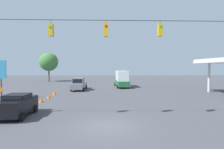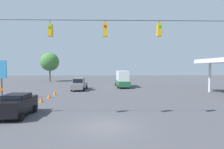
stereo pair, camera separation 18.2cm
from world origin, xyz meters
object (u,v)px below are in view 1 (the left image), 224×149
pickup_truck_grey_withflow_far (79,84)px  box_truck_green_oncoming_deep (122,79)px  sedan_black_parked_shoulder (18,105)px  traffic_cone_second (41,100)px  traffic_cone_nearest (30,106)px  overhead_signal_span (107,53)px  traffic_cone_third (49,96)px  tree_horizon_left (49,62)px  traffic_cone_fourth (55,93)px

pickup_truck_grey_withflow_far → box_truck_green_oncoming_deep: size_ratio=0.76×
sedan_black_parked_shoulder → box_truck_green_oncoming_deep: 22.79m
box_truck_green_oncoming_deep → traffic_cone_second: size_ratio=11.99×
box_truck_green_oncoming_deep → traffic_cone_nearest: size_ratio=11.99×
traffic_cone_nearest → overhead_signal_span: bearing=153.8°
traffic_cone_third → pickup_truck_grey_withflow_far: bearing=-107.7°
pickup_truck_grey_withflow_far → sedan_black_parked_shoulder: bearing=81.7°
overhead_signal_span → traffic_cone_third: 12.71m
traffic_cone_third → traffic_cone_nearest: bearing=91.0°
sedan_black_parked_shoulder → tree_horizon_left: bearing=-75.8°
traffic_cone_nearest → traffic_cone_third: (0.09, -5.71, 0.00)m
traffic_cone_nearest → traffic_cone_fourth: bearing=-88.8°
traffic_cone_third → box_truck_green_oncoming_deep: bearing=-130.2°
pickup_truck_grey_withflow_far → traffic_cone_third: pickup_truck_grey_withflow_far is taller
sedan_black_parked_shoulder → traffic_cone_fourth: size_ratio=6.31×
pickup_truck_grey_withflow_far → tree_horizon_left: size_ratio=0.71×
overhead_signal_span → sedan_black_parked_shoulder: bearing=-9.0°
pickup_truck_grey_withflow_far → traffic_cone_second: bearing=76.6°
overhead_signal_span → traffic_cone_nearest: (7.23, -3.56, -4.71)m
overhead_signal_span → sedan_black_parked_shoulder: (7.12, -1.13, -4.07)m
traffic_cone_third → traffic_cone_fourth: 2.69m
traffic_cone_third → tree_horizon_left: size_ratio=0.08×
sedan_black_parked_shoulder → traffic_cone_second: sedan_black_parked_shoulder is taller
box_truck_green_oncoming_deep → traffic_cone_fourth: size_ratio=11.99×
pickup_truck_grey_withflow_far → traffic_cone_nearest: (2.46, 13.71, -0.67)m
sedan_black_parked_shoulder → pickup_truck_grey_withflow_far: bearing=-98.3°
pickup_truck_grey_withflow_far → traffic_cone_second: pickup_truck_grey_withflow_far is taller
sedan_black_parked_shoulder → box_truck_green_oncoming_deep: size_ratio=0.53×
traffic_cone_nearest → traffic_cone_second: (0.08, -3.06, 0.00)m
traffic_cone_fourth → tree_horizon_left: size_ratio=0.08×
sedan_black_parked_shoulder → box_truck_green_oncoming_deep: (-10.15, -20.40, 0.62)m
sedan_black_parked_shoulder → tree_horizon_left: (8.56, -33.94, 4.41)m
sedan_black_parked_shoulder → tree_horizon_left: size_ratio=0.49×
overhead_signal_span → traffic_cone_fourth: size_ratio=35.42×
sedan_black_parked_shoulder → traffic_cone_nearest: sedan_black_parked_shoulder is taller
traffic_cone_third → traffic_cone_fourth: size_ratio=1.00×
sedan_black_parked_shoulder → traffic_cone_fourth: (0.28, -10.83, -0.64)m
traffic_cone_nearest → traffic_cone_second: bearing=-88.5°
overhead_signal_span → pickup_truck_grey_withflow_far: 18.36m
traffic_cone_nearest → traffic_cone_second: 3.06m
sedan_black_parked_shoulder → traffic_cone_fourth: bearing=-88.5°
sedan_black_parked_shoulder → traffic_cone_third: bearing=-88.6°
overhead_signal_span → box_truck_green_oncoming_deep: bearing=-98.0°
sedan_black_parked_shoulder → traffic_cone_third: sedan_black_parked_shoulder is taller
overhead_signal_span → traffic_cone_nearest: 9.33m
overhead_signal_span → traffic_cone_third: bearing=-51.7°
box_truck_green_oncoming_deep → tree_horizon_left: tree_horizon_left is taller
traffic_cone_second → sedan_black_parked_shoulder: bearing=91.9°
traffic_cone_nearest → traffic_cone_third: 5.71m
traffic_cone_second → tree_horizon_left: 30.08m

